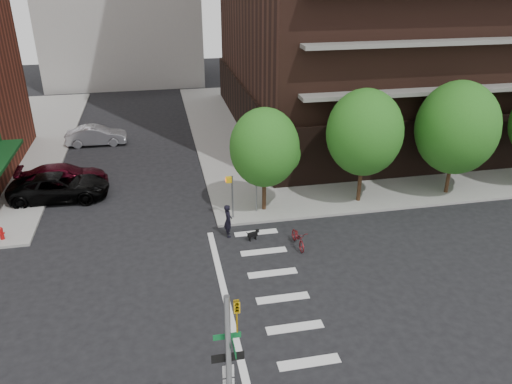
# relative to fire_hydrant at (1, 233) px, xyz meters

# --- Properties ---
(ground) EXTENTS (120.00, 120.00, 0.00)m
(ground) POSITION_rel_fire_hydrant_xyz_m (10.50, -7.80, -0.55)
(ground) COLOR black
(ground) RESTS_ON ground
(sidewalk_ne) EXTENTS (39.00, 33.00, 0.15)m
(sidewalk_ne) POSITION_rel_fire_hydrant_xyz_m (31.00, 15.70, -0.48)
(sidewalk_ne) COLOR gray
(sidewalk_ne) RESTS_ON ground
(crosswalk) EXTENTS (3.85, 13.00, 0.01)m
(crosswalk) POSITION_rel_fire_hydrant_xyz_m (12.71, -7.80, -0.55)
(crosswalk) COLOR silver
(crosswalk) RESTS_ON ground
(tree_a) EXTENTS (4.00, 4.00, 5.90)m
(tree_a) POSITION_rel_fire_hydrant_xyz_m (14.50, 0.70, 3.49)
(tree_a) COLOR #301E11
(tree_a) RESTS_ON sidewalk_ne
(tree_b) EXTENTS (4.50, 4.50, 6.65)m
(tree_b) POSITION_rel_fire_hydrant_xyz_m (20.50, 0.70, 3.99)
(tree_b) COLOR #301E11
(tree_b) RESTS_ON sidewalk_ne
(tree_c) EXTENTS (5.00, 5.00, 6.80)m
(tree_c) POSITION_rel_fire_hydrant_xyz_m (26.50, 0.70, 3.89)
(tree_c) COLOR #301E11
(tree_c) RESTS_ON sidewalk_ne
(pedestrian_signal) EXTENTS (2.18, 0.67, 2.60)m
(pedestrian_signal) POSITION_rel_fire_hydrant_xyz_m (12.82, 0.12, 1.30)
(pedestrian_signal) COLOR slate
(pedestrian_signal) RESTS_ON sidewalk_ne
(fire_hydrant) EXTENTS (0.24, 0.24, 0.73)m
(fire_hydrant) POSITION_rel_fire_hydrant_xyz_m (0.00, 0.00, 0.00)
(fire_hydrant) COLOR #A50C0C
(fire_hydrant) RESTS_ON sidewalk_nw
(parked_car_black) EXTENTS (3.04, 6.12, 1.67)m
(parked_car_black) POSITION_rel_fire_hydrant_xyz_m (2.30, 4.89, 0.28)
(parked_car_black) COLOR black
(parked_car_black) RESTS_ON ground
(parked_car_maroon) EXTENTS (2.61, 5.73, 1.63)m
(parked_car_maroon) POSITION_rel_fire_hydrant_xyz_m (2.30, 6.54, 0.26)
(parked_car_maroon) COLOR #3C0611
(parked_car_maroon) RESTS_ON ground
(parked_car_silver) EXTENTS (1.73, 4.76, 1.56)m
(parked_car_silver) POSITION_rel_fire_hydrant_xyz_m (3.69, 15.00, 0.23)
(parked_car_silver) COLOR #A8A9B1
(parked_car_silver) RESTS_ON ground
(scooter) EXTENTS (0.74, 1.93, 1.00)m
(scooter) POSITION_rel_fire_hydrant_xyz_m (15.39, -3.62, -0.05)
(scooter) COLOR maroon
(scooter) RESTS_ON ground
(dog_walker) EXTENTS (0.70, 0.48, 1.87)m
(dog_walker) POSITION_rel_fire_hydrant_xyz_m (11.96, -1.80, 0.39)
(dog_walker) COLOR black
(dog_walker) RESTS_ON ground
(dog) EXTENTS (0.67, 0.35, 0.56)m
(dog) POSITION_rel_fire_hydrant_xyz_m (13.20, -2.52, -0.20)
(dog) COLOR black
(dog) RESTS_ON ground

